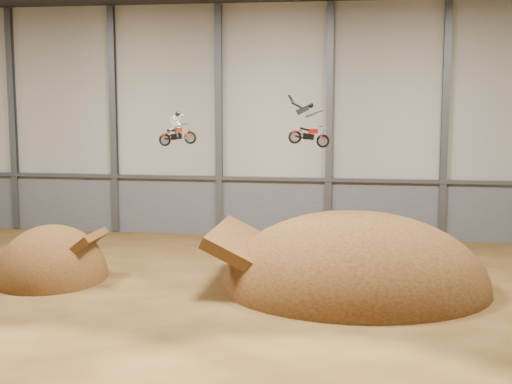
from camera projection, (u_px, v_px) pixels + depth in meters
floor at (227, 306)px, 29.07m from camera, size 40.00×40.00×0.00m
back_wall at (274, 121)px, 42.83m from camera, size 40.00×0.10×14.00m
lower_band_back at (273, 208)px, 43.43m from camera, size 39.80×0.18×3.50m
steel_rail at (273, 179)px, 43.05m from camera, size 39.80×0.35×0.20m
steel_column_0 at (13, 120)px, 45.13m from camera, size 0.40×0.36×13.90m
steel_column_1 at (114, 121)px, 44.13m from camera, size 0.40×0.36×13.90m
steel_column_2 at (219, 121)px, 43.14m from camera, size 0.40×0.36×13.90m
steel_column_3 at (329, 122)px, 42.14m from camera, size 0.40×0.36×13.90m
steel_column_4 at (445, 122)px, 41.14m from camera, size 0.40×0.36×13.90m
takeoff_ramp at (52, 279)px, 33.35m from camera, size 5.10×5.89×5.10m
landing_ramp at (354, 288)px, 31.77m from camera, size 11.91×10.54×6.87m
fmx_rider_a at (178, 127)px, 32.08m from camera, size 2.05×0.97×1.82m
fmx_rider_b at (308, 122)px, 30.66m from camera, size 2.77×1.37×2.39m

